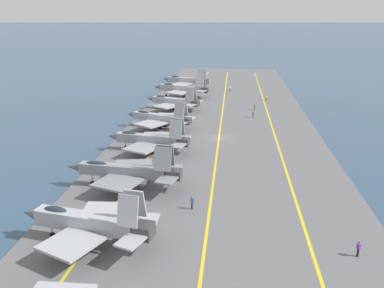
{
  "coord_description": "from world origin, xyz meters",
  "views": [
    {
      "loc": [
        -77.9,
        -2.49,
        24.38
      ],
      "look_at": [
        -12.27,
        4.19,
        2.9
      ],
      "focal_mm": 38.0,
      "sensor_mm": 36.0,
      "label": 1
    }
  ],
  "objects_px": {
    "parked_jet_fourth": "(150,139)",
    "crew_yellow_vest": "(266,97)",
    "parked_jet_sixth": "(174,101)",
    "parked_jet_third": "(126,171)",
    "crew_green_vest": "(255,106)",
    "crew_white_vest": "(230,88)",
    "crew_purple_vest": "(358,248)",
    "parked_jet_seventh": "(182,88)",
    "crew_blue_vest": "(192,202)",
    "parked_jet_fifth": "(160,118)",
    "parked_jet_second": "(88,222)",
    "crew_brown_vest": "(253,114)",
    "parked_jet_eighth": "(186,80)"
  },
  "relations": [
    {
      "from": "crew_purple_vest",
      "to": "crew_blue_vest",
      "type": "xyz_separation_m",
      "value": [
        8.78,
        18.04,
        -0.0
      ]
    },
    {
      "from": "crew_blue_vest",
      "to": "parked_jet_second",
      "type": "bearing_deg",
      "value": 131.59
    },
    {
      "from": "parked_jet_sixth",
      "to": "parked_jet_seventh",
      "type": "distance_m",
      "value": 16.06
    },
    {
      "from": "parked_jet_sixth",
      "to": "crew_purple_vest",
      "type": "distance_m",
      "value": 69.57
    },
    {
      "from": "crew_brown_vest",
      "to": "crew_purple_vest",
      "type": "relative_size",
      "value": 0.98
    },
    {
      "from": "parked_jet_third",
      "to": "crew_purple_vest",
      "type": "relative_size",
      "value": 9.73
    },
    {
      "from": "parked_jet_second",
      "to": "parked_jet_fifth",
      "type": "relative_size",
      "value": 0.99
    },
    {
      "from": "parked_jet_third",
      "to": "parked_jet_eighth",
      "type": "distance_m",
      "value": 80.56
    },
    {
      "from": "parked_jet_fourth",
      "to": "crew_yellow_vest",
      "type": "relative_size",
      "value": 8.9
    },
    {
      "from": "parked_jet_eighth",
      "to": "crew_green_vest",
      "type": "bearing_deg",
      "value": -144.24
    },
    {
      "from": "parked_jet_third",
      "to": "crew_brown_vest",
      "type": "relative_size",
      "value": 9.94
    },
    {
      "from": "parked_jet_seventh",
      "to": "parked_jet_second",
      "type": "bearing_deg",
      "value": 179.88
    },
    {
      "from": "parked_jet_third",
      "to": "crew_purple_vest",
      "type": "xyz_separation_m",
      "value": [
        -14.51,
        -28.04,
        -1.64
      ]
    },
    {
      "from": "crew_purple_vest",
      "to": "crew_green_vest",
      "type": "bearing_deg",
      "value": 6.59
    },
    {
      "from": "parked_jet_second",
      "to": "crew_purple_vest",
      "type": "distance_m",
      "value": 28.39
    },
    {
      "from": "parked_jet_fourth",
      "to": "crew_yellow_vest",
      "type": "xyz_separation_m",
      "value": [
        46.73,
        -24.06,
        -1.34
      ]
    },
    {
      "from": "crew_purple_vest",
      "to": "parked_jet_fifth",
      "type": "bearing_deg",
      "value": 32.03
    },
    {
      "from": "parked_jet_fourth",
      "to": "crew_purple_vest",
      "type": "distance_m",
      "value": 41.4
    },
    {
      "from": "parked_jet_fifth",
      "to": "crew_green_vest",
      "type": "xyz_separation_m",
      "value": [
        19.35,
        -21.33,
        -1.34
      ]
    },
    {
      "from": "crew_blue_vest",
      "to": "crew_purple_vest",
      "type": "bearing_deg",
      "value": -115.94
    },
    {
      "from": "parked_jet_third",
      "to": "parked_jet_second",
      "type": "bearing_deg",
      "value": 178.83
    },
    {
      "from": "parked_jet_fourth",
      "to": "parked_jet_sixth",
      "type": "relative_size",
      "value": 1.03
    },
    {
      "from": "parked_jet_third",
      "to": "crew_blue_vest",
      "type": "height_order",
      "value": "parked_jet_third"
    },
    {
      "from": "parked_jet_seventh",
      "to": "crew_blue_vest",
      "type": "bearing_deg",
      "value": -171.86
    },
    {
      "from": "crew_yellow_vest",
      "to": "crew_purple_vest",
      "type": "bearing_deg",
      "value": -177.16
    },
    {
      "from": "parked_jet_fourth",
      "to": "crew_brown_vest",
      "type": "bearing_deg",
      "value": -36.22
    },
    {
      "from": "parked_jet_third",
      "to": "crew_blue_vest",
      "type": "relative_size",
      "value": 9.75
    },
    {
      "from": "parked_jet_fourth",
      "to": "crew_white_vest",
      "type": "height_order",
      "value": "parked_jet_fourth"
    },
    {
      "from": "parked_jet_third",
      "to": "crew_green_vest",
      "type": "bearing_deg",
      "value": -21.85
    },
    {
      "from": "parked_jet_sixth",
      "to": "parked_jet_third",
      "type": "bearing_deg",
      "value": -179.66
    },
    {
      "from": "crew_purple_vest",
      "to": "crew_yellow_vest",
      "type": "relative_size",
      "value": 1.01
    },
    {
      "from": "parked_jet_eighth",
      "to": "crew_blue_vest",
      "type": "xyz_separation_m",
      "value": [
        -86.29,
        -10.8,
        -1.56
      ]
    },
    {
      "from": "parked_jet_seventh",
      "to": "parked_jet_third",
      "type": "bearing_deg",
      "value": -179.89
    },
    {
      "from": "parked_jet_sixth",
      "to": "parked_jet_eighth",
      "type": "height_order",
      "value": "parked_jet_eighth"
    },
    {
      "from": "parked_jet_sixth",
      "to": "parked_jet_second",
      "type": "bearing_deg",
      "value": 179.99
    },
    {
      "from": "parked_jet_fourth",
      "to": "crew_blue_vest",
      "type": "relative_size",
      "value": 8.86
    },
    {
      "from": "parked_jet_eighth",
      "to": "crew_yellow_vest",
      "type": "height_order",
      "value": "parked_jet_eighth"
    },
    {
      "from": "parked_jet_sixth",
      "to": "parked_jet_eighth",
      "type": "bearing_deg",
      "value": 0.92
    },
    {
      "from": "crew_purple_vest",
      "to": "parked_jet_seventh",
      "type": "bearing_deg",
      "value": 19.49
    },
    {
      "from": "parked_jet_sixth",
      "to": "parked_jet_fourth",
      "type": "bearing_deg",
      "value": -179.24
    },
    {
      "from": "parked_jet_second",
      "to": "crew_yellow_vest",
      "type": "distance_m",
      "value": 81.44
    },
    {
      "from": "parked_jet_sixth",
      "to": "crew_white_vest",
      "type": "bearing_deg",
      "value": -27.29
    },
    {
      "from": "parked_jet_seventh",
      "to": "parked_jet_fifth",
      "type": "bearing_deg",
      "value": 178.74
    },
    {
      "from": "parked_jet_fourth",
      "to": "crew_yellow_vest",
      "type": "bearing_deg",
      "value": -27.25
    },
    {
      "from": "parked_jet_fifth",
      "to": "parked_jet_sixth",
      "type": "relative_size",
      "value": 1.05
    },
    {
      "from": "parked_jet_fifth",
      "to": "parked_jet_sixth",
      "type": "distance_m",
      "value": 17.34
    },
    {
      "from": "parked_jet_second",
      "to": "parked_jet_seventh",
      "type": "distance_m",
      "value": 79.94
    },
    {
      "from": "crew_green_vest",
      "to": "crew_white_vest",
      "type": "distance_m",
      "value": 26.12
    },
    {
      "from": "parked_jet_third",
      "to": "parked_jet_fourth",
      "type": "height_order",
      "value": "parked_jet_third"
    },
    {
      "from": "parked_jet_seventh",
      "to": "crew_brown_vest",
      "type": "distance_m",
      "value": 29.9
    }
  ]
}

